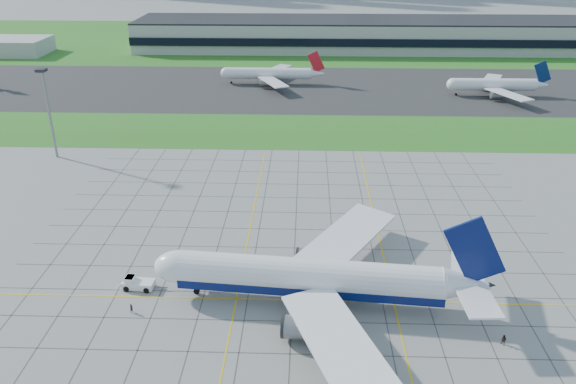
% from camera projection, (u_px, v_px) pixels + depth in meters
% --- Properties ---
extents(ground, '(1400.00, 1400.00, 0.00)m').
position_uv_depth(ground, '(293.00, 293.00, 101.73)').
color(ground, gray).
rests_on(ground, ground).
extents(grass_median, '(700.00, 35.00, 0.04)m').
position_uv_depth(grass_median, '(300.00, 131.00, 183.11)').
color(grass_median, '#2D651D').
rests_on(grass_median, ground).
extents(asphalt_taxiway, '(700.00, 75.00, 0.04)m').
position_uv_depth(asphalt_taxiway, '(302.00, 88.00, 232.85)').
color(asphalt_taxiway, '#383838').
rests_on(asphalt_taxiway, ground).
extents(grass_far, '(700.00, 145.00, 0.04)m').
position_uv_depth(grass_far, '(304.00, 40.00, 332.32)').
color(grass_far, '#2D651D').
rests_on(grass_far, ground).
extents(apron_markings, '(120.00, 130.00, 0.03)m').
position_uv_depth(apron_markings, '(296.00, 261.00, 111.74)').
color(apron_markings, '#474744').
rests_on(apron_markings, ground).
extents(terminal, '(260.00, 43.00, 15.80)m').
position_uv_depth(terminal, '(377.00, 34.00, 305.04)').
color(terminal, '#B7B7B2').
rests_on(terminal, ground).
extents(light_mast, '(2.50, 2.50, 25.60)m').
position_uv_depth(light_mast, '(47.00, 103.00, 155.74)').
color(light_mast, gray).
rests_on(light_mast, ground).
extents(airliner, '(60.03, 60.60, 18.90)m').
position_uv_depth(airliner, '(312.00, 278.00, 97.18)').
color(airliner, white).
rests_on(airliner, ground).
extents(pushback_tug, '(8.46, 3.37, 2.33)m').
position_uv_depth(pushback_tug, '(137.00, 283.00, 102.87)').
color(pushback_tug, white).
rests_on(pushback_tug, ground).
extents(crew_near, '(0.62, 0.73, 1.69)m').
position_uv_depth(crew_near, '(131.00, 308.00, 96.38)').
color(crew_near, black).
rests_on(crew_near, ground).
extents(crew_far, '(1.10, 1.14, 1.85)m').
position_uv_depth(crew_far, '(504.00, 340.00, 88.79)').
color(crew_far, black).
rests_on(crew_far, ground).
extents(distant_jet_1, '(41.70, 42.66, 14.08)m').
position_uv_depth(distant_jet_1, '(270.00, 73.00, 237.04)').
color(distant_jet_1, white).
rests_on(distant_jet_1, ground).
extents(distant_jet_2, '(37.74, 42.66, 14.08)m').
position_uv_depth(distant_jet_2, '(495.00, 85.00, 220.02)').
color(distant_jet_2, white).
rests_on(distant_jet_2, ground).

